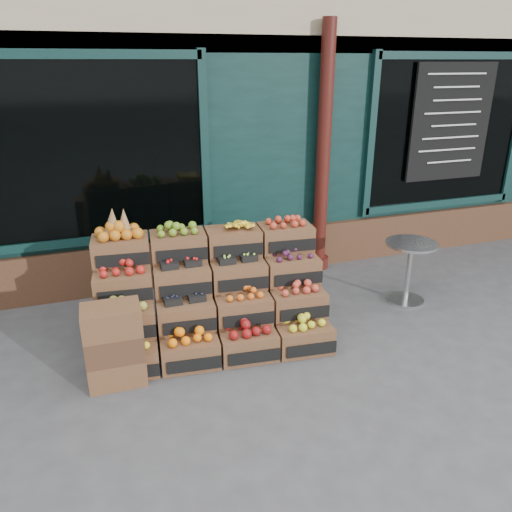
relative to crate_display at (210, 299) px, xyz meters
name	(u,v)px	position (x,y,z in m)	size (l,w,h in m)	color
ground	(299,359)	(0.70, -0.70, -0.44)	(60.00, 60.00, 0.00)	#474749
shop_facade	(181,80)	(0.70, 4.41, 1.96)	(12.00, 6.24, 4.80)	black
crate_display	(210,299)	(0.00, 0.00, 0.00)	(2.35, 1.32, 1.41)	brown
spare_crates	(114,345)	(-1.00, -0.48, -0.06)	(0.51, 0.36, 0.75)	brown
bistro_table	(409,265)	(2.42, 0.03, 0.03)	(0.60, 0.60, 0.75)	#B4B7BB
shopkeeper	(72,205)	(-1.25, 2.17, 0.55)	(0.72, 0.47, 1.97)	#14481E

